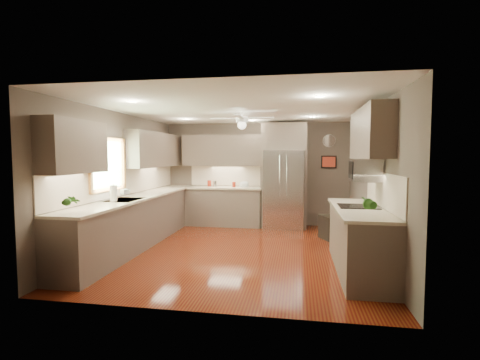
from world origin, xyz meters
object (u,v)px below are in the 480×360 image
(soap_bottle, at_px, (126,192))
(refrigerator, at_px, (284,177))
(canister_a, at_px, (209,183))
(bowl, at_px, (244,186))
(potted_plant_left, at_px, (69,201))
(microwave, at_px, (365,170))
(canister_b, at_px, (215,184))
(potted_plant_right, at_px, (368,204))
(canister_d, at_px, (234,185))
(stool, at_px, (333,227))
(paper_towel, at_px, (113,193))

(soap_bottle, distance_m, refrigerator, 3.63)
(canister_a, bearing_deg, bowl, -0.74)
(bowl, bearing_deg, refrigerator, -2.60)
(potted_plant_left, bearing_deg, microwave, 19.36)
(canister_b, relative_size, soap_bottle, 0.70)
(soap_bottle, height_order, bowl, soap_bottle)
(potted_plant_right, relative_size, refrigerator, 0.13)
(canister_b, height_order, canister_d, canister_b)
(soap_bottle, height_order, refrigerator, refrigerator)
(bowl, xyz_separation_m, stool, (2.00, -1.03, -0.73))
(canister_b, height_order, microwave, microwave)
(refrigerator, xyz_separation_m, stool, (1.05, -0.99, -0.95))
(canister_b, xyz_separation_m, potted_plant_left, (-0.96, -4.18, 0.09))
(potted_plant_left, distance_m, bowl, 4.48)
(refrigerator, height_order, microwave, refrigerator)
(soap_bottle, relative_size, microwave, 0.38)
(canister_b, distance_m, microwave, 4.13)
(canister_b, height_order, potted_plant_left, potted_plant_left)
(canister_b, bearing_deg, refrigerator, -2.75)
(canister_b, distance_m, potted_plant_left, 4.29)
(canister_a, distance_m, soap_bottle, 2.57)
(soap_bottle, relative_size, potted_plant_left, 0.64)
(stool, bearing_deg, paper_towel, -151.89)
(canister_d, xyz_separation_m, microwave, (2.53, -2.76, 0.48))
(canister_d, relative_size, stool, 0.22)
(soap_bottle, height_order, microwave, microwave)
(paper_towel, bearing_deg, potted_plant_right, -10.78)
(soap_bottle, relative_size, refrigerator, 0.08)
(canister_d, height_order, microwave, microwave)
(canister_a, bearing_deg, soap_bottle, -111.84)
(canister_b, relative_size, paper_towel, 0.50)
(soap_bottle, relative_size, potted_plant_right, 0.64)
(potted_plant_left, xyz_separation_m, bowl, (1.69, 4.14, -0.14))
(stool, xyz_separation_m, paper_towel, (-3.70, -1.98, 0.84))
(soap_bottle, bearing_deg, refrigerator, 40.00)
(soap_bottle, relative_size, stool, 0.35)
(canister_d, xyz_separation_m, refrigerator, (1.20, -0.05, 0.19))
(canister_a, height_order, paper_towel, paper_towel)
(soap_bottle, xyz_separation_m, potted_plant_left, (0.13, -1.77, 0.06))
(canister_a, xyz_separation_m, canister_d, (0.62, -0.00, -0.02))
(canister_d, xyz_separation_m, potted_plant_right, (2.39, -3.75, 0.10))
(canister_d, xyz_separation_m, bowl, (0.25, -0.01, -0.03))
(canister_a, distance_m, potted_plant_left, 4.24)
(canister_d, bearing_deg, potted_plant_right, -57.44)
(canister_a, height_order, potted_plant_left, potted_plant_left)
(potted_plant_left, xyz_separation_m, refrigerator, (2.64, 4.10, 0.09))
(canister_a, xyz_separation_m, soap_bottle, (-0.96, -2.38, 0.02))
(potted_plant_right, bearing_deg, soap_bottle, 160.96)
(canister_a, height_order, refrigerator, refrigerator)
(canister_b, height_order, potted_plant_right, potted_plant_right)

